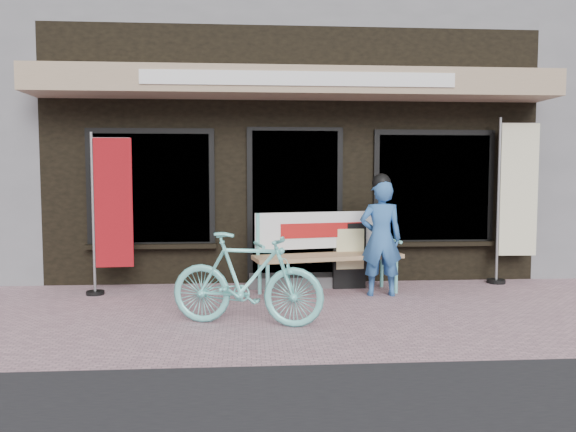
{
  "coord_description": "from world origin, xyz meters",
  "views": [
    {
      "loc": [
        -0.66,
        -5.91,
        1.55
      ],
      "look_at": [
        -0.19,
        0.7,
        1.05
      ],
      "focal_mm": 35.0,
      "sensor_mm": 36.0,
      "label": 1
    }
  ],
  "objects": [
    {
      "name": "bench",
      "position": [
        0.35,
        1.31,
        0.61
      ],
      "size": [
        1.99,
        0.87,
        1.05
      ],
      "rotation": [
        0.0,
        0.0,
        0.21
      ],
      "color": "#71DCD4",
      "rests_on": "ground"
    },
    {
      "name": "ground",
      "position": [
        0.0,
        0.0,
        0.0
      ],
      "size": [
        70.0,
        70.0,
        0.0
      ],
      "primitive_type": "plane",
      "color": "#AF8690",
      "rests_on": "ground"
    },
    {
      "name": "nobori_cream",
      "position": [
        3.08,
        1.72,
        1.2
      ],
      "size": [
        0.68,
        0.27,
        2.33
      ],
      "rotation": [
        0.0,
        0.0,
        -0.05
      ],
      "color": "gray",
      "rests_on": "ground"
    },
    {
      "name": "menu_stand",
      "position": [
        0.7,
        1.52,
        0.46
      ],
      "size": [
        0.45,
        0.12,
        0.89
      ],
      "rotation": [
        0.0,
        0.0,
        0.06
      ],
      "color": "black",
      "rests_on": "ground"
    },
    {
      "name": "nobori_red",
      "position": [
        -2.42,
        1.37,
        1.07
      ],
      "size": [
        0.61,
        0.24,
        2.07
      ],
      "rotation": [
        0.0,
        0.0,
        0.06
      ],
      "color": "gray",
      "rests_on": "ground"
    },
    {
      "name": "bicycle",
      "position": [
        -0.68,
        -0.24,
        0.48
      ],
      "size": [
        1.65,
        0.85,
        0.95
      ],
      "primitive_type": "imported",
      "rotation": [
        0.0,
        0.0,
        1.31
      ],
      "color": "#71DCD4",
      "rests_on": "ground"
    },
    {
      "name": "person",
      "position": [
        1.02,
        1.06,
        0.76
      ],
      "size": [
        0.56,
        0.38,
        1.55
      ],
      "rotation": [
        0.0,
        0.0,
        -0.06
      ],
      "color": "#3063A7",
      "rests_on": "ground"
    },
    {
      "name": "storefront",
      "position": [
        0.0,
        4.96,
        2.99
      ],
      "size": [
        7.0,
        6.77,
        6.0
      ],
      "color": "black",
      "rests_on": "ground"
    }
  ]
}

